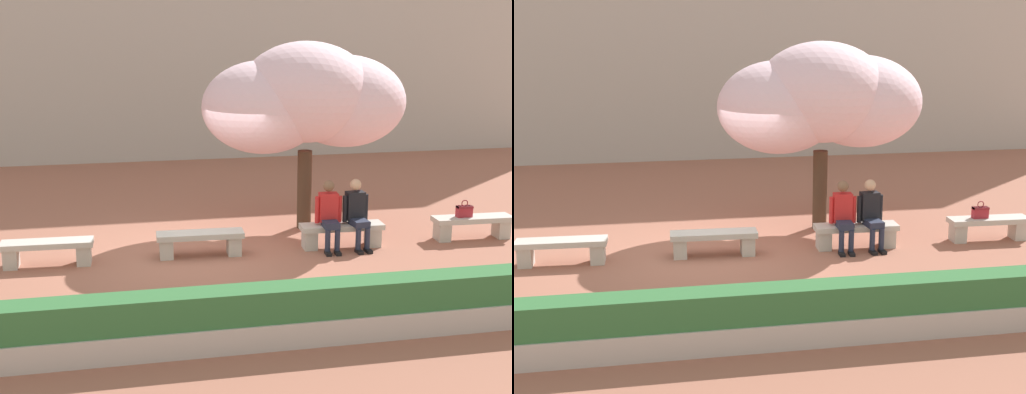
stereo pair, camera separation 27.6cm
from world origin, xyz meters
TOP-DOWN VIEW (x-y plane):
  - ground_plane at (0.00, 0.00)m, footprint 100.00×100.00m
  - building_facade at (0.00, 11.19)m, footprint 28.00×4.00m
  - stone_bench_near_west at (-2.66, 0.00)m, footprint 1.58×0.48m
  - stone_bench_center at (0.00, 0.00)m, footprint 1.58×0.48m
  - stone_bench_near_east at (2.66, 0.00)m, footprint 1.58×0.48m
  - stone_bench_east_end at (5.33, 0.00)m, footprint 1.58×0.48m
  - person_seated_left at (2.40, -0.05)m, footprint 0.51×0.70m
  - person_seated_right at (2.93, -0.05)m, footprint 0.51×0.70m
  - handbag at (5.14, 0.01)m, footprint 0.30×0.15m
  - cherry_tree_main at (2.31, 1.47)m, footprint 4.11×2.70m
  - planter_hedge_foreground at (0.00, -3.77)m, footprint 17.07×0.50m

SIDE VIEW (x-z plane):
  - ground_plane at x=0.00m, z-range 0.00..0.00m
  - stone_bench_near_west at x=-2.66m, z-range 0.07..0.52m
  - stone_bench_center at x=0.00m, z-range 0.07..0.52m
  - stone_bench_near_east at x=2.66m, z-range 0.07..0.52m
  - stone_bench_east_end at x=5.33m, z-range 0.07..0.52m
  - planter_hedge_foreground at x=0.00m, z-range -0.01..0.79m
  - handbag at x=5.14m, z-range 0.41..0.75m
  - person_seated_left at x=2.40m, z-range 0.05..1.34m
  - person_seated_right at x=2.93m, z-range 0.05..1.34m
  - cherry_tree_main at x=2.31m, z-range 0.73..4.50m
  - building_facade at x=0.00m, z-range 0.00..9.08m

